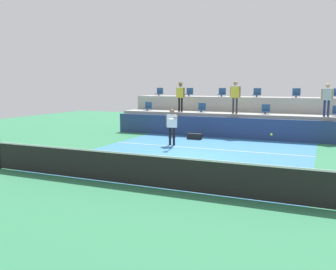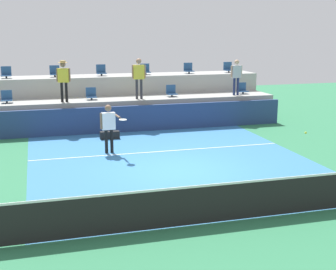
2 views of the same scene
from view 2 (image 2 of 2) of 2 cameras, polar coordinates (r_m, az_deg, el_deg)
The scene contains 23 objects.
ground_plane at distance 14.41m, azimuth 1.50°, elevation -4.35°, with size 40.00×40.00×0.00m, color #2D754C.
court_inner_paint at distance 15.33m, azimuth 0.39°, elevation -3.29°, with size 9.00×10.00×0.01m, color teal.
court_service_line at distance 16.63m, azimuth -0.95°, elevation -2.01°, with size 9.00×0.06×0.00m, color white.
tennis_net at distance 10.70m, azimuth 7.93°, elevation -7.78°, with size 10.48×0.08×1.07m.
sponsor_backboard at distance 19.93m, azimuth -3.61°, elevation 2.03°, with size 13.00×0.16×1.10m, color navy.
seating_tier_lower at distance 21.17m, azimuth -4.36°, elevation 2.85°, with size 13.00×1.80×1.25m, color #9E9E99.
seating_tier_upper at distance 22.85m, azimuth -5.28°, elevation 4.63°, with size 13.00×1.80×2.10m, color #9E9E99.
stadium_chair_lower_far_left at distance 20.61m, azimuth -18.95°, elevation 4.29°, with size 0.44×0.40×0.52m.
stadium_chair_lower_left at distance 20.70m, azimuth -9.28°, elevation 4.85°, with size 0.44×0.40×0.52m.
stadium_chair_lower_right at distance 21.41m, azimuth 0.42°, elevation 5.27°, with size 0.44×0.40×0.52m.
stadium_chair_lower_far_right at distance 22.63m, azimuth 8.99°, elevation 5.51°, with size 0.44×0.40×0.52m.
stadium_chair_upper_far_left at distance 22.31m, azimuth -19.00°, elevation 7.08°, with size 0.44×0.40×0.52m.
stadium_chair_upper_left at distance 22.29m, azimuth -13.56°, elevation 7.41°, with size 0.44×0.40×0.52m.
stadium_chair_upper_mid_left at distance 22.47m, azimuth -8.10°, elevation 7.67°, with size 0.44×0.40×0.52m.
stadium_chair_upper_mid_right at distance 22.86m, azimuth -2.77°, elevation 7.86°, with size 0.44×0.40×0.52m.
stadium_chair_upper_right at distance 23.45m, azimuth 2.50°, elevation 7.98°, with size 0.44×0.40×0.52m.
stadium_chair_upper_far_right at distance 24.19m, azimuth 7.31°, elevation 8.04°, with size 0.44×0.40×0.52m.
tennis_player at distance 16.33m, azimuth -7.15°, elevation 1.35°, with size 0.78×1.18×1.70m.
spectator_with_hat at distance 20.13m, azimuth -12.55°, elevation 6.91°, with size 0.59×0.48×1.72m.
spectator_in_white at distance 20.56m, azimuth -3.55°, elevation 7.33°, with size 0.61×0.26×1.76m.
spectator_leaning_on_rail at distance 22.00m, azimuth 8.28°, elevation 7.32°, with size 0.57×0.22×1.63m.
tennis_ball at distance 14.08m, azimuth 16.33°, elevation 0.26°, with size 0.07×0.07×0.07m.
equipment_bag at distance 18.70m, azimuth -7.07°, elevation -0.00°, with size 0.76×0.28×0.30m, color black.
Camera 2 is at (-4.11, -13.16, 4.21)m, focal length 50.34 mm.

